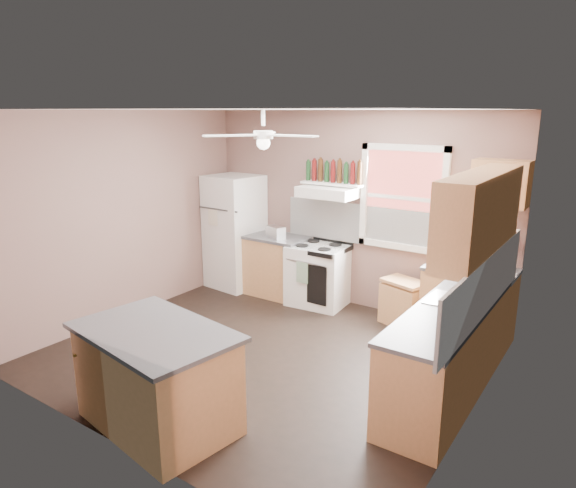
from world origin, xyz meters
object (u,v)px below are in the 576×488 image
Objects in this scene: island at (157,380)px; stove at (318,275)px; toaster at (276,232)px; cart at (403,305)px; refrigerator at (235,232)px.

stove is at bearing 104.97° from island.
island is at bearing -53.03° from toaster.
toaster is 0.87m from stove.
stove is 1.30m from cart.
stove and island have the same top height.
refrigerator is at bearing -162.82° from cart.
stove is at bearing 30.18° from toaster.
refrigerator is at bearing 176.67° from stove.
toaster reaches higher than cart.
stove is at bearing 6.85° from refrigerator.
toaster is at bearing 116.38° from island.
island is at bearing -54.94° from refrigerator.
refrigerator is 6.22× the size of toaster.
refrigerator reaches higher than toaster.
refrigerator is 2.85m from cart.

